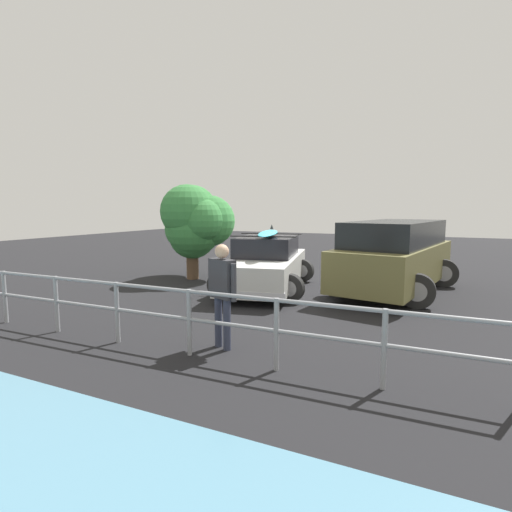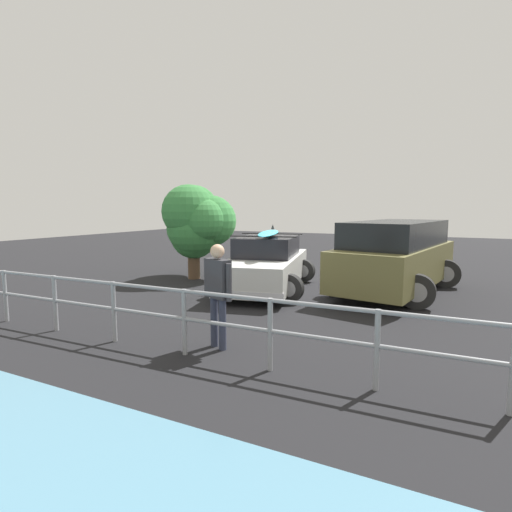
# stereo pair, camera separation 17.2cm
# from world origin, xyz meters

# --- Properties ---
(ground_plane) EXTENTS (44.00, 44.00, 0.02)m
(ground_plane) POSITION_xyz_m (0.00, 0.00, -0.01)
(ground_plane) COLOR black
(ground_plane) RESTS_ON ground
(sedan_car) EXTENTS (2.82, 4.45, 1.67)m
(sedan_car) POSITION_xyz_m (0.43, 0.75, 0.66)
(sedan_car) COLOR silver
(sedan_car) RESTS_ON ground
(suv_car) EXTENTS (3.05, 5.09, 1.80)m
(suv_car) POSITION_xyz_m (-2.67, -0.35, 0.93)
(suv_car) COLOR brown
(suv_car) RESTS_ON ground
(person_bystander) EXTENTS (0.58, 0.34, 1.60)m
(person_bystander) POSITION_xyz_m (-0.77, 5.12, 0.96)
(person_bystander) COLOR #33384C
(person_bystander) RESTS_ON ground
(railing_fence) EXTENTS (9.55, 0.26, 0.98)m
(railing_fence) POSITION_xyz_m (0.20, 5.58, 0.64)
(railing_fence) COLOR gray
(railing_fence) RESTS_ON ground
(bush_near_left) EXTENTS (2.43, 2.14, 2.83)m
(bush_near_left) POSITION_xyz_m (3.01, 0.20, 1.72)
(bush_near_left) COLOR brown
(bush_near_left) RESTS_ON ground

